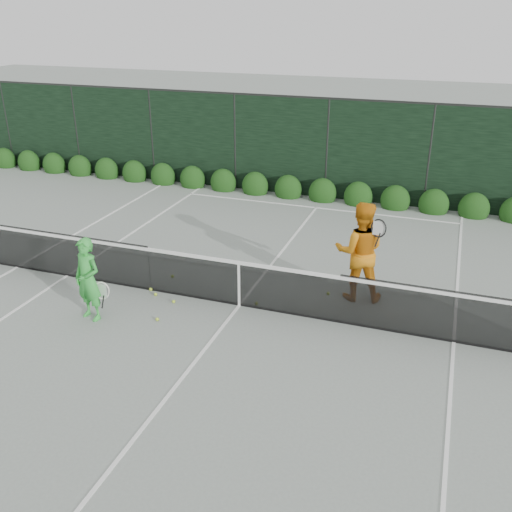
% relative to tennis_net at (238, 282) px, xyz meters
% --- Properties ---
extents(ground, '(80.00, 80.00, 0.00)m').
position_rel_tennis_net_xyz_m(ground, '(0.02, 0.00, -0.53)').
color(ground, gray).
rests_on(ground, ground).
extents(tennis_net, '(12.90, 0.10, 1.07)m').
position_rel_tennis_net_xyz_m(tennis_net, '(0.00, 0.00, 0.00)').
color(tennis_net, black).
rests_on(tennis_net, ground).
extents(player_woman, '(0.68, 0.52, 1.63)m').
position_rel_tennis_net_xyz_m(player_woman, '(-2.48, -1.39, 0.28)').
color(player_woman, green).
rests_on(player_woman, ground).
extents(player_man, '(1.14, 0.97, 2.07)m').
position_rel_tennis_net_xyz_m(player_man, '(2.18, 1.13, 0.50)').
color(player_man, orange).
rests_on(player_man, ground).
extents(court_lines, '(11.03, 23.83, 0.01)m').
position_rel_tennis_net_xyz_m(court_lines, '(0.02, 0.00, -0.53)').
color(court_lines, white).
rests_on(court_lines, ground).
extents(windscreen_fence, '(32.00, 21.07, 3.06)m').
position_rel_tennis_net_xyz_m(windscreen_fence, '(0.02, -2.71, 0.98)').
color(windscreen_fence, black).
rests_on(windscreen_fence, ground).
extents(hedge_row, '(31.66, 0.65, 0.94)m').
position_rel_tennis_net_xyz_m(hedge_row, '(0.02, 7.15, -0.30)').
color(hedge_row, '#11370F').
rests_on(hedge_row, ground).
extents(tennis_balls, '(3.64, 2.21, 0.07)m').
position_rel_tennis_net_xyz_m(tennis_balls, '(-0.88, 0.04, -0.50)').
color(tennis_balls, '#B1D42F').
rests_on(tennis_balls, ground).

